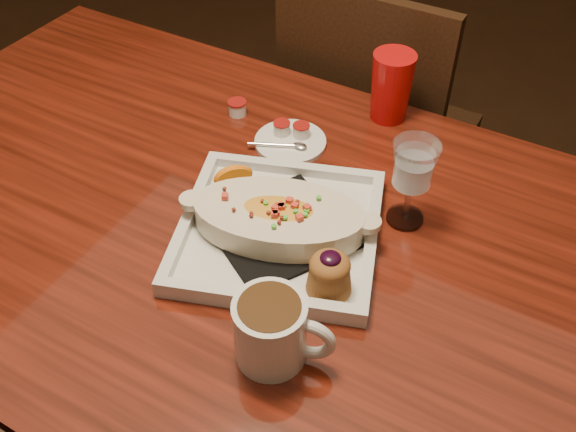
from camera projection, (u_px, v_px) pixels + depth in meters
The scene contains 8 objects.
table at pixel (233, 256), 1.13m from camera, with size 1.50×0.90×0.75m.
chair_far at pixel (372, 135), 1.63m from camera, with size 0.42×0.42×0.93m.
plate at pixel (281, 225), 1.01m from camera, with size 0.40×0.40×0.08m.
coffee_mug at pixel (273, 329), 0.84m from camera, with size 0.14×0.10×0.10m.
goblet at pixel (413, 169), 0.99m from camera, with size 0.07×0.07×0.15m.
saucer at pixel (289, 140), 1.20m from camera, with size 0.13×0.13×0.09m.
creamer_loose at pixel (237, 108), 1.27m from camera, with size 0.04×0.04×0.03m.
red_tumbler at pixel (391, 87), 1.22m from camera, with size 0.08×0.08×0.14m, color red.
Camera 1 is at (0.46, -0.62, 1.49)m, focal length 40.00 mm.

